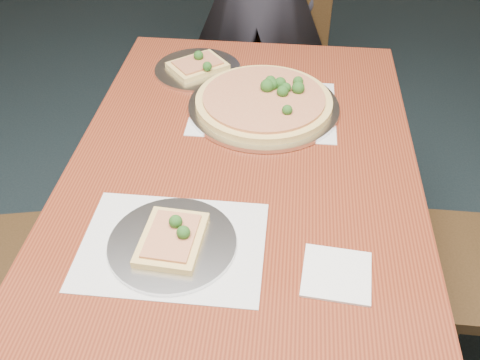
# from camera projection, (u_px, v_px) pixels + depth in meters

# --- Properties ---
(dining_table) EXTENTS (0.90, 1.50, 0.75)m
(dining_table) POSITION_uv_depth(u_px,v_px,m) (240.00, 207.00, 1.39)
(dining_table) COLOR #5D2112
(dining_table) RESTS_ON ground
(chair_far) EXTENTS (0.47, 0.47, 0.91)m
(chair_far) POSITION_uv_depth(u_px,v_px,m) (277.00, 53.00, 2.33)
(chair_far) COLOR black
(chair_far) RESTS_ON ground
(placemat_main) EXTENTS (0.42, 0.32, 0.00)m
(placemat_main) POSITION_uv_depth(u_px,v_px,m) (264.00, 108.00, 1.58)
(placemat_main) COLOR white
(placemat_main) RESTS_ON dining_table
(placemat_near) EXTENTS (0.40, 0.30, 0.00)m
(placemat_near) POSITION_uv_depth(u_px,v_px,m) (173.00, 245.00, 1.17)
(placemat_near) COLOR white
(placemat_near) RESTS_ON dining_table
(pizza_pan) EXTENTS (0.44, 0.44, 0.07)m
(pizza_pan) POSITION_uv_depth(u_px,v_px,m) (265.00, 102.00, 1.56)
(pizza_pan) COLOR silver
(pizza_pan) RESTS_ON dining_table
(slice_plate_near) EXTENTS (0.28, 0.28, 0.06)m
(slice_plate_near) POSITION_uv_depth(u_px,v_px,m) (172.00, 241.00, 1.16)
(slice_plate_near) COLOR silver
(slice_plate_near) RESTS_ON dining_table
(slice_plate_far) EXTENTS (0.28, 0.28, 0.06)m
(slice_plate_far) POSITION_uv_depth(u_px,v_px,m) (198.00, 68.00, 1.74)
(slice_plate_far) COLOR silver
(slice_plate_far) RESTS_ON dining_table
(napkin) EXTENTS (0.15, 0.15, 0.01)m
(napkin) POSITION_uv_depth(u_px,v_px,m) (337.00, 274.00, 1.10)
(napkin) COLOR white
(napkin) RESTS_ON dining_table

